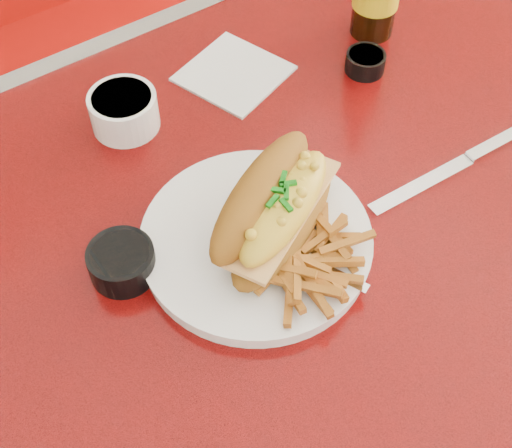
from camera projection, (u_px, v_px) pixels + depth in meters
diner_table at (294, 305)px, 0.90m from camera, size 1.23×0.83×0.77m
booth_bench_far at (66, 117)px, 1.56m from camera, size 1.20×0.51×0.90m
dinner_plate at (256, 241)px, 0.75m from camera, size 0.29×0.29×0.02m
mac_hoagie at (275, 207)px, 0.72m from camera, size 0.21×0.17×0.08m
fries_pile at (308, 253)px, 0.71m from camera, size 0.11×0.10×0.03m
fork at (291, 253)px, 0.73m from camera, size 0.08×0.16×0.00m
gravy_ramekin at (124, 110)px, 0.84m from camera, size 0.09×0.09×0.05m
sauce_cup_left at (122, 261)px, 0.72m from camera, size 0.09×0.09×0.03m
sauce_cup_right at (365, 61)px, 0.91m from camera, size 0.06×0.06×0.03m
knife at (462, 162)px, 0.82m from camera, size 0.23×0.03×0.01m
paper_napkin at (234, 73)px, 0.92m from camera, size 0.15×0.15×0.00m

